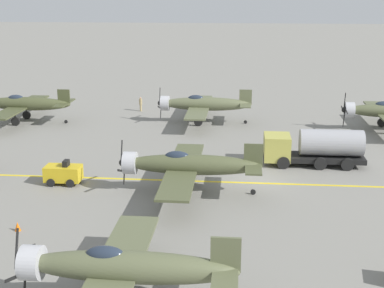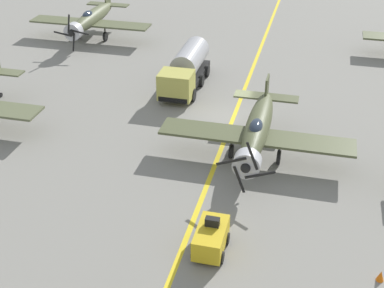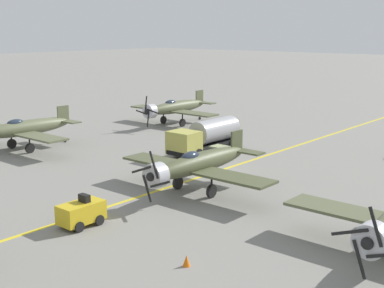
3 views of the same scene
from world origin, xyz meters
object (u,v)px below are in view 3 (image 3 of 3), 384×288
at_px(airplane_mid_right, 23,129).
at_px(airplane_mid_center, 198,164).
at_px(tow_tractor, 81,212).
at_px(traffic_cone, 186,261).
at_px(fuel_tanker, 205,137).
at_px(airplane_near_right, 175,108).

height_order(airplane_mid_right, airplane_mid_center, airplane_mid_right).
height_order(tow_tractor, traffic_cone, tow_tractor).
xyz_separation_m(fuel_tanker, traffic_cone, (-14.13, 18.82, -1.24)).
distance_m(airplane_mid_center, tow_tractor, 9.32).
bearing_deg(airplane_near_right, airplane_mid_center, 125.28).
xyz_separation_m(airplane_near_right, fuel_tanker, (-11.96, 9.04, -0.50)).
xyz_separation_m(airplane_mid_center, fuel_tanker, (7.00, -9.48, -0.50)).
xyz_separation_m(tow_tractor, traffic_cone, (-8.03, 0.14, -0.52)).
relative_size(airplane_mid_right, fuel_tanker, 1.50).
xyz_separation_m(airplane_mid_right, fuel_tanker, (-13.54, -9.93, -0.50)).
relative_size(tow_tractor, traffic_cone, 4.73).
xyz_separation_m(airplane_near_right, airplane_mid_center, (-18.96, 18.52, 0.00)).
bearing_deg(traffic_cone, airplane_mid_right, -17.82).
bearing_deg(airplane_mid_right, tow_tractor, 143.81).
xyz_separation_m(fuel_tanker, tow_tractor, (-6.10, 18.68, -0.72)).
height_order(airplane_mid_center, tow_tractor, airplane_mid_center).
relative_size(airplane_near_right, airplane_mid_center, 1.00).
bearing_deg(airplane_mid_center, airplane_mid_right, -5.32).
height_order(airplane_mid_right, airplane_near_right, airplane_near_right).
height_order(airplane_near_right, airplane_mid_center, airplane_near_right).
height_order(airplane_near_right, traffic_cone, airplane_near_right).
relative_size(airplane_near_right, traffic_cone, 21.82).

